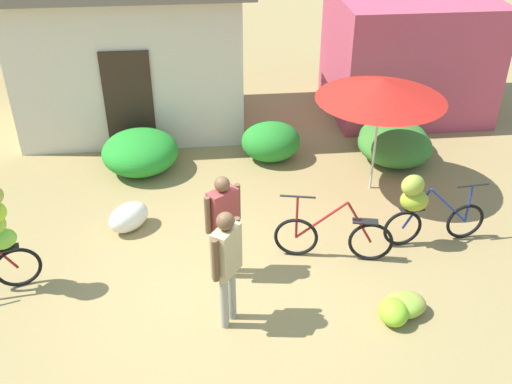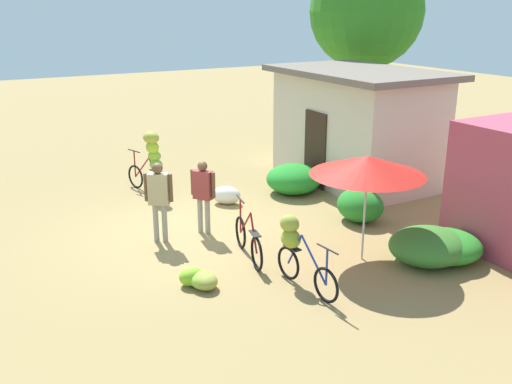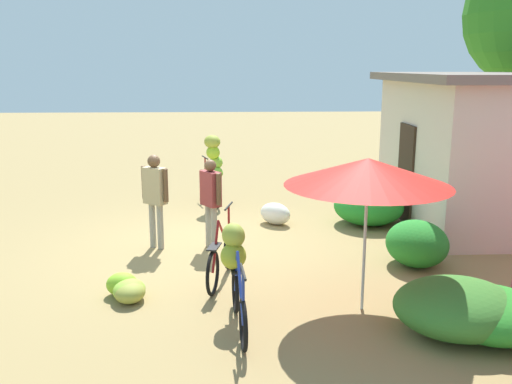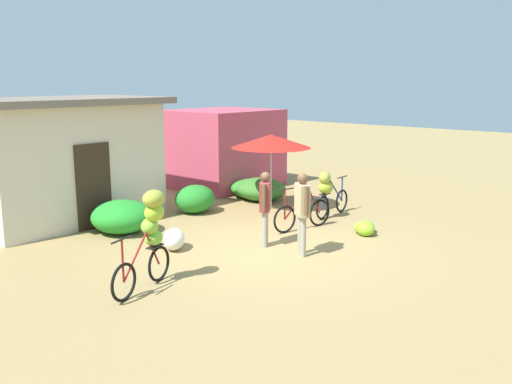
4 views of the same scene
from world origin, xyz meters
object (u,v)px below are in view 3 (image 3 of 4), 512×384
at_px(bicycle_near_pile, 221,258).
at_px(bicycle_leftmost, 213,163).
at_px(bicycle_center_loaded, 235,267).
at_px(person_vendor, 155,192).
at_px(market_umbrella, 368,172).
at_px(banana_pile_on_ground, 127,289).
at_px(person_bystander, 211,195).
at_px(produce_sack, 275,214).
at_px(building_low, 472,148).

bearing_deg(bicycle_near_pile, bicycle_leftmost, -176.95).
bearing_deg(bicycle_near_pile, bicycle_center_loaded, 8.45).
bearing_deg(person_vendor, market_umbrella, 48.49).
distance_m(market_umbrella, bicycle_leftmost, 6.12).
relative_size(market_umbrella, bicycle_leftmost, 1.29).
height_order(bicycle_near_pile, bicycle_center_loaded, bicycle_center_loaded).
xyz_separation_m(banana_pile_on_ground, person_bystander, (-2.21, 1.09, 0.81)).
height_order(bicycle_center_loaded, produce_sack, bicycle_center_loaded).
xyz_separation_m(bicycle_leftmost, person_vendor, (3.00, -0.92, 0.03)).
bearing_deg(bicycle_leftmost, market_umbrella, 20.39).
bearing_deg(market_umbrella, bicycle_center_loaded, -81.97).
distance_m(building_low, bicycle_leftmost, 5.52).
height_order(bicycle_near_pile, person_bystander, person_bystander).
bearing_deg(banana_pile_on_ground, bicycle_center_loaded, 64.74).
height_order(market_umbrella, produce_sack, market_umbrella).
relative_size(bicycle_near_pile, bicycle_center_loaded, 1.05).
relative_size(building_low, banana_pile_on_ground, 7.19).
xyz_separation_m(bicycle_near_pile, bicycle_center_loaded, (1.33, 0.20, 0.35)).
distance_m(market_umbrella, bicycle_center_loaded, 2.03).
distance_m(market_umbrella, bicycle_near_pile, 2.63).
xyz_separation_m(building_low, market_umbrella, (4.22, -3.18, 0.32)).
height_order(building_low, person_bystander, building_low).
distance_m(bicycle_leftmost, bicycle_near_pile, 4.64).
height_order(bicycle_center_loaded, banana_pile_on_ground, bicycle_center_loaded).
bearing_deg(building_low, market_umbrella, -37.03).
bearing_deg(person_vendor, building_low, 103.86).
bearing_deg(building_low, person_vendor, -76.14).
xyz_separation_m(building_low, person_vendor, (1.53, -6.21, -0.51)).
relative_size(building_low, person_bystander, 3.05).
xyz_separation_m(bicycle_leftmost, produce_sack, (1.58, 1.29, -0.77)).
bearing_deg(person_vendor, bicycle_center_loaded, 25.00).
height_order(bicycle_leftmost, bicycle_center_loaded, bicycle_leftmost).
distance_m(bicycle_leftmost, produce_sack, 2.18).
distance_m(market_umbrella, banana_pile_on_ground, 3.61).
relative_size(market_umbrella, person_vendor, 1.27).
relative_size(bicycle_center_loaded, produce_sack, 2.29).
distance_m(building_low, banana_pile_on_ground, 7.49).
xyz_separation_m(building_low, bicycle_leftmost, (-1.47, -5.29, -0.54)).
height_order(building_low, bicycle_near_pile, building_low).
height_order(market_umbrella, bicycle_near_pile, market_umbrella).
bearing_deg(person_vendor, banana_pile_on_ground, -3.22).
bearing_deg(bicycle_center_loaded, bicycle_leftmost, -175.73).
bearing_deg(banana_pile_on_ground, person_bystander, 153.77).
relative_size(bicycle_leftmost, person_bystander, 1.04).
xyz_separation_m(produce_sack, person_bystander, (1.43, -1.25, 0.74)).
distance_m(building_low, person_vendor, 6.42).
height_order(market_umbrella, bicycle_center_loaded, market_umbrella).
height_order(bicycle_center_loaded, person_bystander, person_bystander).
bearing_deg(person_bystander, bicycle_leftmost, -179.17).
bearing_deg(building_low, bicycle_center_loaded, -47.46).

